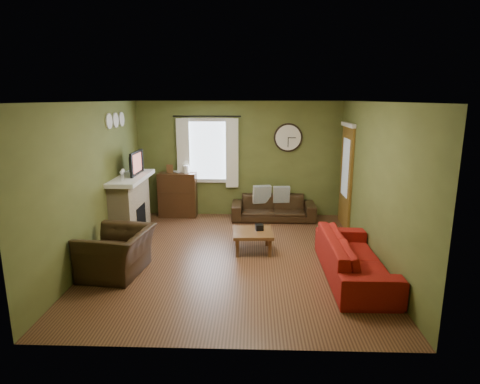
{
  "coord_description": "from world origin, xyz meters",
  "views": [
    {
      "loc": [
        0.33,
        -6.44,
        2.65
      ],
      "look_at": [
        0.1,
        0.4,
        1.05
      ],
      "focal_mm": 30.0,
      "sensor_mm": 36.0,
      "label": 1
    }
  ],
  "objects_px": {
    "sofa_brown": "(273,208)",
    "armchair": "(117,252)",
    "coffee_table": "(253,241)",
    "bookshelf": "(178,195)",
    "sofa_red": "(354,258)"
  },
  "relations": [
    {
      "from": "armchair",
      "to": "sofa_brown",
      "type": "bearing_deg",
      "value": 146.46
    },
    {
      "from": "bookshelf",
      "to": "coffee_table",
      "type": "relative_size",
      "value": 1.47
    },
    {
      "from": "sofa_brown",
      "to": "sofa_red",
      "type": "xyz_separation_m",
      "value": [
        1.08,
        -2.96,
        0.05
      ]
    },
    {
      "from": "sofa_red",
      "to": "bookshelf",
      "type": "bearing_deg",
      "value": 46.04
    },
    {
      "from": "sofa_brown",
      "to": "coffee_table",
      "type": "bearing_deg",
      "value": -103.13
    },
    {
      "from": "bookshelf",
      "to": "sofa_red",
      "type": "height_order",
      "value": "bookshelf"
    },
    {
      "from": "bookshelf",
      "to": "coffee_table",
      "type": "bearing_deg",
      "value": -50.88
    },
    {
      "from": "coffee_table",
      "to": "bookshelf",
      "type": "bearing_deg",
      "value": 129.12
    },
    {
      "from": "sofa_brown",
      "to": "armchair",
      "type": "relative_size",
      "value": 1.73
    },
    {
      "from": "bookshelf",
      "to": "coffee_table",
      "type": "distance_m",
      "value": 2.75
    },
    {
      "from": "bookshelf",
      "to": "sofa_red",
      "type": "relative_size",
      "value": 0.47
    },
    {
      "from": "sofa_red",
      "to": "coffee_table",
      "type": "relative_size",
      "value": 3.12
    },
    {
      "from": "bookshelf",
      "to": "armchair",
      "type": "distance_m",
      "value": 3.14
    },
    {
      "from": "sofa_brown",
      "to": "coffee_table",
      "type": "xyz_separation_m",
      "value": [
        -0.45,
        -1.94,
        -0.08
      ]
    },
    {
      "from": "sofa_brown",
      "to": "sofa_red",
      "type": "height_order",
      "value": "sofa_red"
    }
  ]
}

